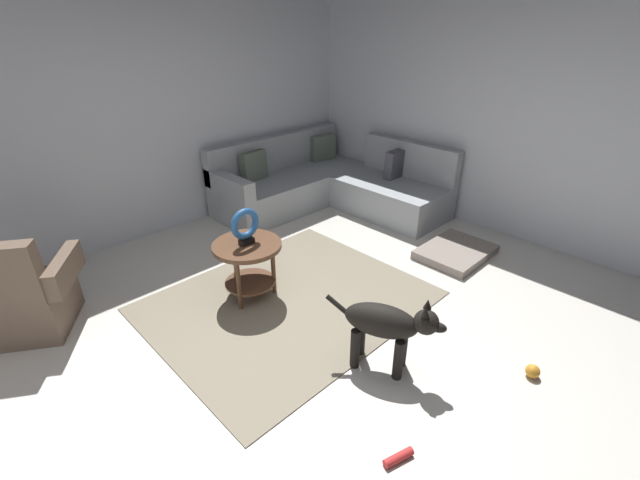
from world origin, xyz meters
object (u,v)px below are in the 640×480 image
at_px(sectional_couch, 328,186).
at_px(dog_toy_ball, 533,371).
at_px(dog_bed_mat, 456,252).
at_px(dog_toy_rope, 398,457).
at_px(dog, 387,325).
at_px(armchair, 21,298).
at_px(side_table, 248,256).
at_px(torus_sculpture, 245,226).

relative_size(sectional_couch, dog_toy_ball, 23.06).
height_order(dog_bed_mat, dog_toy_rope, dog_bed_mat).
height_order(sectional_couch, dog_bed_mat, sectional_couch).
relative_size(sectional_couch, dog, 2.83).
height_order(sectional_couch, dog, sectional_couch).
distance_m(armchair, dog_bed_mat, 4.00).
bearing_deg(dog_toy_rope, side_table, 78.81).
distance_m(sectional_couch, dog_bed_mat, 1.95).
height_order(side_table, dog_bed_mat, side_table).
xyz_separation_m(dog_bed_mat, dog, (-1.86, -0.48, 0.33)).
bearing_deg(armchair, side_table, 4.58).
distance_m(armchair, dog, 2.83).
distance_m(torus_sculpture, dog, 1.46).
height_order(armchair, dog, armchair).
bearing_deg(torus_sculpture, dog_bed_mat, -24.75).
height_order(torus_sculpture, dog, torus_sculpture).
xyz_separation_m(torus_sculpture, dog, (0.15, -1.41, -0.33)).
bearing_deg(dog, torus_sculpture, -108.10).
height_order(sectional_couch, armchair, same).
bearing_deg(side_table, dog, -83.91).
distance_m(armchair, side_table, 1.78).
bearing_deg(dog_bed_mat, armchair, 153.67).
bearing_deg(dog_bed_mat, dog_toy_ball, -133.04).
distance_m(side_table, torus_sculpture, 0.29).
bearing_deg(dog_bed_mat, dog_toy_rope, -157.30).
relative_size(dog_bed_mat, dog_toy_rope, 4.20).
bearing_deg(torus_sculpture, armchair, 151.70).
relative_size(sectional_couch, dog_bed_mat, 2.81).
relative_size(side_table, dog, 0.76).
height_order(torus_sculpture, dog_toy_rope, torus_sculpture).
height_order(armchair, dog_bed_mat, armchair).
bearing_deg(dog, dog_bed_mat, 170.25).
xyz_separation_m(torus_sculpture, dog_toy_ball, (0.82, -2.21, -0.66)).
height_order(armchair, dog_toy_ball, armchair).
height_order(side_table, torus_sculpture, torus_sculpture).
height_order(dog_bed_mat, dog_toy_ball, dog_toy_ball).
bearing_deg(dog_bed_mat, torus_sculpture, 155.25).
xyz_separation_m(sectional_couch, dog, (-1.88, -2.41, 0.09)).
bearing_deg(armchair, dog, -19.81).
bearing_deg(dog_toy_ball, dog_toy_rope, 167.12).
distance_m(torus_sculpture, dog_toy_ball, 2.45).
relative_size(sectional_couch, side_table, 3.75).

